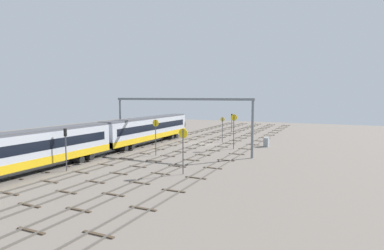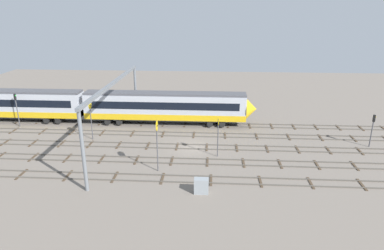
% 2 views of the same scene
% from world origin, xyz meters
% --- Properties ---
extents(ground_plane, '(107.19, 107.19, 0.00)m').
position_xyz_m(ground_plane, '(0.00, 0.00, 0.00)').
color(ground_plane, slate).
extents(track_near_foreground, '(91.19, 2.40, 0.16)m').
position_xyz_m(track_near_foreground, '(0.00, -8.69, 0.07)').
color(track_near_foreground, '#59544C').
rests_on(track_near_foreground, ground).
extents(track_second_near, '(91.19, 2.40, 0.16)m').
position_xyz_m(track_second_near, '(-0.00, -4.35, 0.07)').
color(track_second_near, '#59544C').
rests_on(track_second_near, ground).
extents(track_middle, '(91.19, 2.40, 0.16)m').
position_xyz_m(track_middle, '(0.00, 0.00, 0.07)').
color(track_middle, '#59544C').
rests_on(track_middle, ground).
extents(track_second_far, '(91.19, 2.40, 0.16)m').
position_xyz_m(track_second_far, '(0.00, 4.35, 0.07)').
color(track_second_far, '#59544C').
rests_on(track_second_far, ground).
extents(track_with_train, '(91.19, 2.40, 0.16)m').
position_xyz_m(track_with_train, '(0.00, 8.69, 0.06)').
color(track_with_train, '#59544C').
rests_on(track_with_train, ground).
extents(train, '(50.40, 3.24, 4.80)m').
position_xyz_m(train, '(-16.39, 8.69, 2.66)').
color(train, '#B7BCC6').
rests_on(train, ground).
extents(overhead_gantry, '(0.40, 23.32, 8.44)m').
position_xyz_m(overhead_gantry, '(-9.52, -0.14, 6.61)').
color(overhead_gantry, slate).
rests_on(overhead_gantry, ground).
extents(speed_sign_near_foreground, '(0.14, 1.03, 5.32)m').
position_xyz_m(speed_sign_near_foreground, '(-13.51, 1.86, 3.54)').
color(speed_sign_near_foreground, '#4C4C51').
rests_on(speed_sign_near_foreground, ground).
extents(speed_sign_mid_trackside, '(0.14, 1.09, 5.15)m').
position_xyz_m(speed_sign_mid_trackside, '(-21.82, -6.70, 3.48)').
color(speed_sign_mid_trackside, '#4C4C51').
rests_on(speed_sign_mid_trackside, ground).
extents(speed_sign_far_trackside, '(0.14, 0.84, 4.77)m').
position_xyz_m(speed_sign_far_trackside, '(3.25, -2.65, 3.05)').
color(speed_sign_far_trackside, '#4C4C51').
rests_on(speed_sign_far_trackside, ground).
extents(speed_sign_distant_end, '(0.14, 1.08, 5.76)m').
position_xyz_m(speed_sign_distant_end, '(-3.26, -6.87, 3.85)').
color(speed_sign_distant_end, '#4C4C51').
rests_on(speed_sign_distant_end, ground).
extents(signal_light_trackside_approach, '(0.31, 0.32, 4.27)m').
position_xyz_m(signal_light_trackside_approach, '(22.67, 1.60, 2.81)').
color(signal_light_trackside_approach, '#4C4C51').
rests_on(signal_light_trackside_approach, ground).
extents(signal_light_trackside_departure, '(0.31, 0.32, 5.00)m').
position_xyz_m(signal_light_trackside_departure, '(-26.19, 6.31, 3.25)').
color(signal_light_trackside_departure, '#4C4C51').
rests_on(signal_light_trackside_departure, ground).
extents(relay_cabinet, '(1.40, 0.78, 1.54)m').
position_xyz_m(relay_cabinet, '(1.62, -11.27, 0.77)').
color(relay_cabinet, gray).
rests_on(relay_cabinet, ground).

